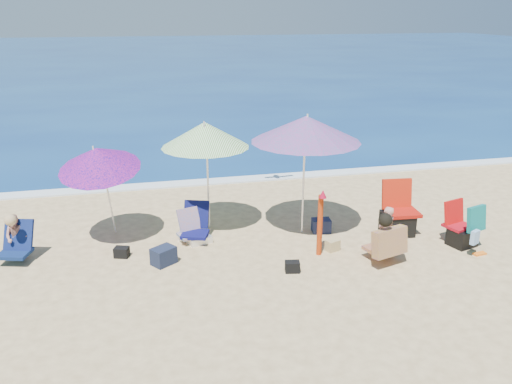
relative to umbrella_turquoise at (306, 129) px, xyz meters
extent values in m
plane|color=#D8BC84|center=(-0.78, -1.43, -2.15)|extent=(120.00, 120.00, 0.00)
cube|color=navy|center=(-0.78, 43.57, -2.20)|extent=(120.00, 80.00, 0.12)
cube|color=white|center=(-0.78, 3.67, -2.13)|extent=(120.00, 0.50, 0.04)
cylinder|color=white|center=(-0.01, 0.02, -1.03)|extent=(0.04, 0.04, 2.24)
cone|color=#DC1D86|center=(0.00, 0.00, 0.00)|extent=(2.17, 2.17, 0.50)
cylinder|color=white|center=(0.01, -0.02, 0.23)|extent=(0.03, 0.03, 0.13)
cylinder|color=white|center=(-1.83, 0.66, -1.10)|extent=(0.05, 0.05, 2.10)
cone|color=#349516|center=(-1.87, 0.55, -0.14)|extent=(2.28, 2.28, 0.50)
cylinder|color=silver|center=(-1.90, 0.43, 0.08)|extent=(0.04, 0.04, 0.13)
cylinder|color=white|center=(-3.78, 0.59, -1.27)|extent=(0.16, 0.45, 1.71)
cone|color=#C41C7D|center=(-3.89, 0.38, -0.44)|extent=(1.90, 1.94, 0.79)
cylinder|color=white|center=(-3.96, 0.34, -0.25)|extent=(0.04, 0.06, 0.12)
cylinder|color=#AA310C|center=(-0.03, -1.05, -1.56)|extent=(0.12, 0.12, 1.17)
cone|color=#A50B27|center=(-0.03, -1.13, -0.93)|extent=(0.16, 0.16, 0.15)
cube|color=#0D0F4E|center=(-2.21, -0.02, -1.97)|extent=(0.61, 0.57, 0.06)
cube|color=#0B0E40|center=(-2.12, 0.36, -1.70)|extent=(0.56, 0.43, 0.53)
cube|color=white|center=(-2.22, 0.26, -2.07)|extent=(0.64, 0.60, 0.16)
cube|color=#E0684F|center=(-2.30, 0.03, -1.99)|extent=(0.52, 0.49, 0.05)
cube|color=#C66546|center=(-2.29, 0.24, -1.76)|extent=(0.48, 0.37, 0.46)
cube|color=white|center=(-2.14, 0.01, -2.08)|extent=(0.54, 0.51, 0.14)
cube|color=#A5150B|center=(1.91, -0.52, -1.69)|extent=(0.66, 0.60, 0.07)
cube|color=#B8210D|center=(1.90, -0.24, -1.38)|extent=(0.63, 0.23, 0.61)
cube|color=black|center=(1.83, -0.49, -1.93)|extent=(0.64, 0.58, 0.44)
cube|color=#A20B17|center=(2.75, -1.19, -1.79)|extent=(0.58, 0.55, 0.05)
cube|color=red|center=(2.71, -1.05, -1.55)|extent=(0.50, 0.27, 0.48)
cube|color=black|center=(2.78, -1.30, -1.97)|extent=(0.56, 0.53, 0.34)
cube|color=#0A8176|center=(2.85, -1.55, -1.50)|extent=(0.45, 0.27, 0.49)
cube|color=#85ACD6|center=(2.70, -1.78, -1.76)|extent=(0.21, 0.16, 0.26)
imported|color=tan|center=(1.10, -1.44, -1.65)|extent=(0.41, 0.33, 0.99)
cube|color=#400F69|center=(1.02, -1.49, -1.95)|extent=(0.67, 0.62, 0.07)
cube|color=#4C1072|center=(1.00, -1.77, -1.68)|extent=(0.72, 0.43, 0.50)
sphere|color=black|center=(0.89, -1.76, -1.26)|extent=(0.24, 0.24, 0.24)
imported|color=#AA7266|center=(-5.42, 0.03, -1.72)|extent=(0.49, 0.42, 0.85)
cube|color=#0D204D|center=(-5.45, -0.15, -1.96)|extent=(0.62, 0.58, 0.06)
cube|color=#0D1B4D|center=(-5.38, 0.03, -1.68)|extent=(0.58, 0.43, 0.55)
sphere|color=tan|center=(-5.42, -0.20, -1.30)|extent=(0.21, 0.21, 0.21)
cube|color=#171F34|center=(-2.86, -0.79, -1.99)|extent=(0.50, 0.47, 0.31)
cube|color=black|center=(-3.60, -0.33, -2.05)|extent=(0.30, 0.26, 0.19)
cube|color=tan|center=(0.28, -0.95, -2.04)|extent=(0.29, 0.25, 0.21)
cube|color=#1B213B|center=(0.37, -0.06, -2.01)|extent=(0.39, 0.31, 0.27)
cube|color=black|center=(-0.71, -1.60, -2.05)|extent=(0.28, 0.22, 0.19)
cube|color=orange|center=(2.88, -1.74, -2.13)|extent=(0.26, 0.14, 0.03)
camera|label=1|loc=(-3.19, -9.45, 2.17)|focal=37.08mm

